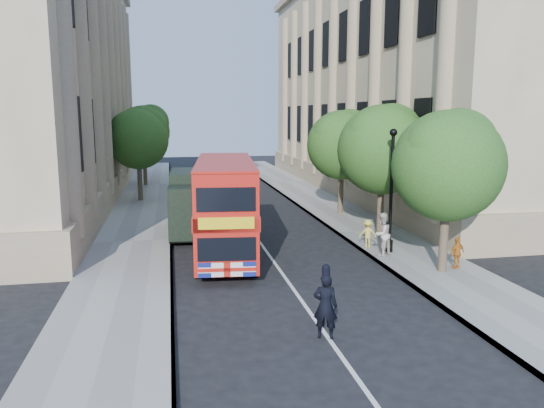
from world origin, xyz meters
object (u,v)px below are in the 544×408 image
double_decker_bus (225,205)px  police_constable (325,306)px  woman_pedestrian (382,234)px  lamp_post (391,196)px  box_van (194,205)px

double_decker_bus → police_constable: bearing=-73.4°
police_constable → woman_pedestrian: woman_pedestrian is taller
lamp_post → box_van: bearing=146.8°
lamp_post → woman_pedestrian: bearing=-137.8°
box_van → lamp_post: bearing=-30.2°
lamp_post → box_van: lamp_post is taller
lamp_post → police_constable: bearing=-123.6°
double_decker_bus → box_van: double_decker_bus is taller
lamp_post → woman_pedestrian: (-0.56, -0.50, -1.50)m
double_decker_bus → lamp_post: bearing=-3.5°
lamp_post → double_decker_bus: size_ratio=0.60×
lamp_post → police_constable: size_ratio=2.93×
box_van → woman_pedestrian: box_van is taller
police_constable → woman_pedestrian: 8.46m
woman_pedestrian → police_constable: bearing=25.7°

